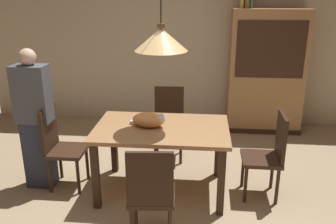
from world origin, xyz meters
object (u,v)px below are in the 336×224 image
(chair_right_side, at_px, (269,152))
(book_brown_thick, at_px, (247,0))
(chair_left_side, at_px, (59,144))
(chair_near_front, at_px, (151,192))
(hutch_bookcase, at_px, (266,74))
(book_yellow_short, at_px, (242,1))
(pendant_lamp, at_px, (161,39))
(chair_far_back, at_px, (169,119))
(dining_table, at_px, (162,136))
(person_standing, at_px, (35,121))
(cat_sleeping, at_px, (149,120))

(chair_right_side, distance_m, book_brown_thick, 2.44)
(chair_left_side, distance_m, book_brown_thick, 3.24)
(chair_near_front, bearing_deg, hutch_bookcase, 64.37)
(book_yellow_short, bearing_deg, pendant_lamp, -115.60)
(pendant_lamp, bearing_deg, chair_far_back, 90.27)
(dining_table, height_order, person_standing, person_standing)
(chair_far_back, height_order, chair_left_side, same)
(hutch_bookcase, bearing_deg, book_yellow_short, 179.80)
(chair_right_side, distance_m, chair_left_side, 2.26)
(chair_right_side, height_order, book_yellow_short, book_yellow_short)
(cat_sleeping, bearing_deg, chair_left_side, -179.84)
(cat_sleeping, xyz_separation_m, person_standing, (-1.24, -0.01, -0.05))
(dining_table, relative_size, hutch_bookcase, 0.76)
(chair_near_front, xyz_separation_m, hutch_bookcase, (1.36, 2.83, 0.38))
(chair_right_side, xyz_separation_m, chair_near_front, (-1.12, -0.88, 0.00))
(chair_far_back, bearing_deg, dining_table, -89.73)
(chair_near_front, height_order, cat_sleeping, chair_near_front)
(chair_near_front, relative_size, book_brown_thick, 3.88)
(chair_right_side, bearing_deg, cat_sleeping, 179.82)
(chair_right_side, distance_m, cat_sleeping, 1.29)
(pendant_lamp, distance_m, book_brown_thick, 2.22)
(pendant_lamp, relative_size, book_brown_thick, 5.42)
(chair_left_side, distance_m, person_standing, 0.36)
(dining_table, height_order, pendant_lamp, pendant_lamp)
(chair_near_front, xyz_separation_m, book_yellow_short, (0.93, 2.83, 1.43))
(chair_near_front, relative_size, cat_sleeping, 2.37)
(chair_right_side, height_order, chair_near_front, same)
(book_yellow_short, bearing_deg, hutch_bookcase, -0.20)
(cat_sleeping, bearing_deg, person_standing, -179.45)
(chair_far_back, xyz_separation_m, hutch_bookcase, (1.37, 1.08, 0.38))
(hutch_bookcase, relative_size, person_standing, 1.19)
(chair_right_side, height_order, person_standing, person_standing)
(chair_right_side, xyz_separation_m, book_yellow_short, (-0.19, 1.96, 1.43))
(hutch_bookcase, distance_m, book_yellow_short, 1.13)
(cat_sleeping, bearing_deg, chair_near_front, -81.35)
(hutch_bookcase, bearing_deg, chair_near_front, -115.63)
(chair_far_back, relative_size, chair_left_side, 1.00)
(dining_table, bearing_deg, chair_left_side, -180.00)
(chair_right_side, distance_m, pendant_lamp, 1.61)
(chair_far_back, distance_m, book_brown_thick, 2.07)
(book_yellow_short, relative_size, book_brown_thick, 0.83)
(chair_near_front, xyz_separation_m, cat_sleeping, (-0.13, 0.88, 0.32))
(pendant_lamp, bearing_deg, book_yellow_short, 64.40)
(hutch_bookcase, xyz_separation_m, person_standing, (-2.73, -1.96, -0.11))
(chair_left_side, relative_size, cat_sleeping, 2.37)
(chair_far_back, relative_size, hutch_bookcase, 0.50)
(chair_right_side, height_order, pendant_lamp, pendant_lamp)
(dining_table, relative_size, person_standing, 0.90)
(cat_sleeping, distance_m, hutch_bookcase, 2.46)
(dining_table, height_order, chair_far_back, chair_far_back)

